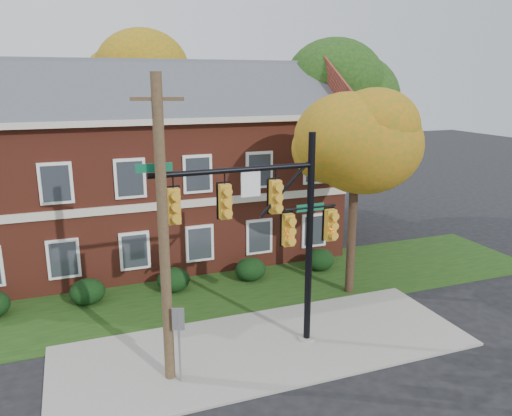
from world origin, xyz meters
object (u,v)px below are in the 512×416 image
object	(u,v)px
tree_near_right	(363,136)
tree_far_rear	(148,79)
hedge_left	(87,292)
tree_right_rear	(341,92)
apartment_building	(149,159)
utility_pole	(164,235)
hedge_far_right	(320,260)
traffic_signal	(273,221)
hedge_center	(173,280)
sign_post	(179,333)
hedge_right	(250,269)

from	to	relation	value
tree_near_right	tree_far_rear	world-z (taller)	tree_far_rear
hedge_left	tree_right_rear	size ratio (longest dim) A/B	0.13
apartment_building	utility_pole	size ratio (longest dim) A/B	2.08
hedge_far_right	utility_pole	world-z (taller)	utility_pole
tree_near_right	traffic_signal	world-z (taller)	tree_near_right
hedge_center	utility_pole	bearing A→B (deg)	-102.39
hedge_far_right	tree_far_rear	bearing A→B (deg)	113.37
hedge_far_right	tree_near_right	distance (m)	6.77
sign_post	hedge_far_right	bearing A→B (deg)	59.77
hedge_right	utility_pole	distance (m)	9.02
hedge_center	traffic_signal	world-z (taller)	traffic_signal
tree_right_rear	utility_pole	distance (m)	18.19
hedge_left	hedge_far_right	bearing A→B (deg)	0.00
hedge_center	tree_near_right	distance (m)	9.90
tree_right_rear	tree_far_rear	xyz separation A→B (m)	(-9.97, 6.98, 0.72)
tree_far_rear	sign_post	size ratio (longest dim) A/B	4.68
apartment_building	hedge_right	distance (m)	7.73
apartment_building	traffic_signal	distance (m)	11.34
hedge_center	traffic_signal	size ratio (longest dim) A/B	0.19
apartment_building	tree_far_rear	bearing A→B (deg)	80.29
tree_far_rear	traffic_signal	bearing A→B (deg)	-87.55
hedge_center	utility_pole	distance (m)	7.70
tree_far_rear	sign_post	xyz separation A→B (m)	(-2.50, -19.84, -7.17)
tree_far_rear	utility_pole	distance (m)	20.14
apartment_building	hedge_left	xyz separation A→B (m)	(-3.50, -5.25, -4.46)
hedge_far_right	utility_pole	xyz separation A→B (m)	(-8.41, -6.40, 4.05)
apartment_building	utility_pole	bearing A→B (deg)	-96.88
tree_near_right	apartment_building	bearing A→B (deg)	131.77
utility_pole	sign_post	xyz separation A→B (m)	(0.25, -0.35, -2.90)
tree_right_rear	tree_far_rear	world-z (taller)	tree_far_rear
hedge_right	sign_post	distance (m)	8.28
hedge_left	tree_right_rear	bearing A→B (deg)	22.42
hedge_center	tree_far_rear	size ratio (longest dim) A/B	0.12
tree_near_right	hedge_center	bearing A→B (deg)	158.58
tree_far_rear	hedge_left	bearing A→B (deg)	-110.29
hedge_left	traffic_signal	distance (m)	9.06
hedge_left	tree_far_rear	bearing A→B (deg)	69.71
hedge_far_right	traffic_signal	size ratio (longest dim) A/B	0.19
hedge_right	tree_far_rear	size ratio (longest dim) A/B	0.12
hedge_center	hedge_right	distance (m)	3.50
traffic_signal	sign_post	world-z (taller)	traffic_signal
hedge_left	hedge_right	distance (m)	7.00
traffic_signal	tree_right_rear	bearing A→B (deg)	51.07
tree_right_rear	sign_post	world-z (taller)	tree_right_rear
tree_right_rear	traffic_signal	xyz separation A→B (m)	(-9.16, -11.97, -3.63)
tree_near_right	sign_post	xyz separation A→B (m)	(-8.38, -3.91, -5.00)
hedge_far_right	sign_post	world-z (taller)	sign_post
tree_right_rear	traffic_signal	size ratio (longest dim) A/B	1.47
hedge_left	sign_post	world-z (taller)	sign_post
apartment_building	hedge_right	world-z (taller)	apartment_building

